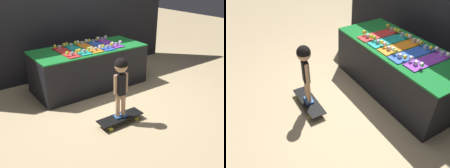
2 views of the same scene
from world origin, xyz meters
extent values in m
plane|color=tan|center=(0.00, 0.00, 0.00)|extent=(16.00, 16.00, 0.00)
cube|color=black|center=(0.00, 1.35, 1.26)|extent=(4.55, 0.10, 2.51)
cube|color=black|center=(0.00, 0.58, 0.33)|extent=(1.89, 0.83, 0.67)
cube|color=#19752D|center=(0.00, 0.58, 0.68)|extent=(1.89, 0.83, 0.02)
cube|color=red|center=(-0.43, 0.55, 0.70)|extent=(0.19, 0.67, 0.01)
cube|color=#B7B7BC|center=(-0.43, 0.77, 0.73)|extent=(0.04, 0.04, 0.05)
cylinder|color=yellow|center=(-0.35, 0.77, 0.75)|extent=(0.03, 0.05, 0.05)
cylinder|color=yellow|center=(-0.51, 0.77, 0.75)|extent=(0.03, 0.05, 0.05)
cube|color=#B7B7BC|center=(-0.43, 0.33, 0.73)|extent=(0.04, 0.04, 0.05)
cylinder|color=yellow|center=(-0.35, 0.33, 0.75)|extent=(0.03, 0.05, 0.05)
cylinder|color=yellow|center=(-0.51, 0.33, 0.75)|extent=(0.03, 0.05, 0.05)
cube|color=teal|center=(-0.21, 0.57, 0.70)|extent=(0.19, 0.67, 0.01)
cube|color=#B7B7BC|center=(-0.21, 0.78, 0.73)|extent=(0.04, 0.04, 0.05)
cylinder|color=yellow|center=(-0.13, 0.78, 0.75)|extent=(0.03, 0.05, 0.05)
cylinder|color=yellow|center=(-0.29, 0.78, 0.75)|extent=(0.03, 0.05, 0.05)
cube|color=#B7B7BC|center=(-0.21, 0.35, 0.73)|extent=(0.04, 0.04, 0.05)
cylinder|color=yellow|center=(-0.13, 0.35, 0.75)|extent=(0.03, 0.05, 0.05)
cylinder|color=yellow|center=(-0.29, 0.35, 0.75)|extent=(0.03, 0.05, 0.05)
cube|color=orange|center=(0.00, 0.57, 0.70)|extent=(0.19, 0.67, 0.01)
cube|color=#B7B7BC|center=(0.00, 0.79, 0.73)|extent=(0.04, 0.04, 0.05)
cylinder|color=white|center=(0.08, 0.79, 0.75)|extent=(0.03, 0.05, 0.05)
cylinder|color=white|center=(-0.08, 0.79, 0.75)|extent=(0.03, 0.05, 0.05)
cube|color=#B7B7BC|center=(0.00, 0.35, 0.73)|extent=(0.04, 0.04, 0.05)
cylinder|color=white|center=(0.08, 0.35, 0.75)|extent=(0.03, 0.05, 0.05)
cylinder|color=white|center=(-0.08, 0.35, 0.75)|extent=(0.03, 0.05, 0.05)
cube|color=blue|center=(0.21, 0.56, 0.70)|extent=(0.19, 0.67, 0.01)
cube|color=#B7B7BC|center=(0.21, 0.78, 0.73)|extent=(0.04, 0.04, 0.05)
cylinder|color=yellow|center=(0.29, 0.78, 0.75)|extent=(0.03, 0.05, 0.05)
cylinder|color=yellow|center=(0.13, 0.78, 0.75)|extent=(0.03, 0.05, 0.05)
cube|color=#B7B7BC|center=(0.21, 0.34, 0.73)|extent=(0.04, 0.04, 0.05)
cylinder|color=yellow|center=(0.29, 0.34, 0.75)|extent=(0.03, 0.05, 0.05)
cylinder|color=yellow|center=(0.13, 0.34, 0.75)|extent=(0.03, 0.05, 0.05)
cube|color=purple|center=(0.43, 0.60, 0.70)|extent=(0.19, 0.67, 0.01)
cube|color=#B7B7BC|center=(0.43, 0.82, 0.73)|extent=(0.04, 0.04, 0.05)
cylinder|color=white|center=(0.51, 0.82, 0.75)|extent=(0.03, 0.05, 0.05)
cylinder|color=white|center=(0.35, 0.82, 0.75)|extent=(0.03, 0.05, 0.05)
cube|color=#B7B7BC|center=(0.43, 0.38, 0.73)|extent=(0.04, 0.04, 0.05)
cylinder|color=white|center=(0.51, 0.38, 0.75)|extent=(0.03, 0.05, 0.05)
cylinder|color=white|center=(0.35, 0.38, 0.75)|extent=(0.03, 0.05, 0.05)
cube|color=black|center=(-0.28, -0.69, 0.08)|extent=(0.65, 0.20, 0.01)
cube|color=#B7B7BC|center=(-0.07, -0.69, 0.05)|extent=(0.04, 0.04, 0.05)
cylinder|color=yellow|center=(-0.07, -0.60, 0.03)|extent=(0.05, 0.03, 0.05)
cylinder|color=yellow|center=(-0.07, -0.77, 0.03)|extent=(0.05, 0.03, 0.05)
cube|color=#B7B7BC|center=(-0.49, -0.69, 0.05)|extent=(0.04, 0.04, 0.05)
cylinder|color=yellow|center=(-0.49, -0.60, 0.03)|extent=(0.05, 0.03, 0.05)
cylinder|color=yellow|center=(-0.49, -0.77, 0.03)|extent=(0.05, 0.03, 0.05)
cube|color=#3870C6|center=(-0.24, -0.69, 0.10)|extent=(0.09, 0.11, 0.02)
cylinder|color=tan|center=(-0.24, -0.69, 0.28)|extent=(0.06, 0.06, 0.33)
cube|color=#3870C6|center=(-0.32, -0.68, 0.10)|extent=(0.09, 0.11, 0.02)
cylinder|color=tan|center=(-0.32, -0.68, 0.28)|extent=(0.06, 0.06, 0.33)
cube|color=black|center=(-0.28, -0.69, 0.56)|extent=(0.12, 0.09, 0.29)
cylinder|color=tan|center=(-0.21, -0.70, 0.57)|extent=(0.05, 0.05, 0.26)
cylinder|color=tan|center=(-0.36, -0.67, 0.57)|extent=(0.05, 0.05, 0.26)
sphere|color=tan|center=(-0.28, -0.69, 0.81)|extent=(0.16, 0.16, 0.16)
sphere|color=black|center=(-0.28, -0.69, 0.83)|extent=(0.17, 0.17, 0.17)
camera|label=1|loc=(-2.11, -3.07, 1.90)|focal=42.00mm
camera|label=2|loc=(1.80, -1.45, 2.06)|focal=35.00mm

